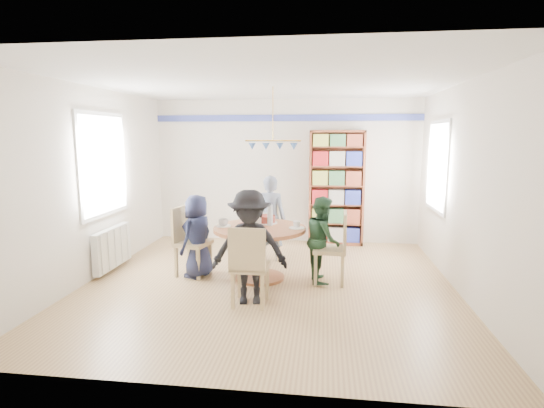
% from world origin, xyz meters
% --- Properties ---
extents(ground, '(5.00, 5.00, 0.00)m').
position_xyz_m(ground, '(0.00, 0.00, 0.00)').
color(ground, tan).
extents(room_shell, '(5.00, 5.00, 5.00)m').
position_xyz_m(room_shell, '(-0.26, 0.87, 1.65)').
color(room_shell, white).
rests_on(room_shell, ground).
extents(radiator, '(0.12, 1.00, 0.60)m').
position_xyz_m(radiator, '(-2.42, 0.30, 0.35)').
color(radiator, silver).
rests_on(radiator, ground).
extents(dining_table, '(1.30, 1.30, 0.75)m').
position_xyz_m(dining_table, '(-0.15, 0.19, 0.56)').
color(dining_table, brown).
rests_on(dining_table, ground).
extents(chair_left, '(0.53, 0.53, 1.01)m').
position_xyz_m(chair_left, '(-1.22, 0.25, 0.55)').
color(chair_left, tan).
rests_on(chair_left, ground).
extents(chair_right, '(0.46, 0.46, 1.00)m').
position_xyz_m(chair_right, '(0.92, 0.14, 0.55)').
color(chair_right, tan).
rests_on(chair_right, ground).
extents(chair_far, '(0.49, 0.49, 0.94)m').
position_xyz_m(chair_far, '(-0.20, 1.26, 0.52)').
color(chair_far, tan).
rests_on(chair_far, ground).
extents(chair_near, '(0.44, 0.44, 0.98)m').
position_xyz_m(chair_near, '(-0.12, -0.83, 0.54)').
color(chair_near, tan).
rests_on(chair_near, ground).
extents(person_left, '(0.56, 0.68, 1.20)m').
position_xyz_m(person_left, '(-1.05, 0.18, 0.60)').
color(person_left, '#171A33').
rests_on(person_left, ground).
extents(person_right, '(0.52, 0.63, 1.20)m').
position_xyz_m(person_right, '(0.74, 0.21, 0.60)').
color(person_right, '#1B3620').
rests_on(person_right, ground).
extents(person_far, '(0.54, 0.38, 1.40)m').
position_xyz_m(person_far, '(-0.12, 1.12, 0.70)').
color(person_far, gray).
rests_on(person_far, ground).
extents(person_near, '(0.96, 0.63, 1.39)m').
position_xyz_m(person_near, '(-0.13, -0.69, 0.69)').
color(person_near, black).
rests_on(person_near, ground).
extents(bookshelf, '(1.01, 0.30, 2.12)m').
position_xyz_m(bookshelf, '(0.96, 2.34, 1.04)').
color(bookshelf, brown).
rests_on(bookshelf, ground).
extents(tableware, '(1.26, 1.26, 0.33)m').
position_xyz_m(tableware, '(-0.18, 0.22, 0.82)').
color(tableware, white).
rests_on(tableware, dining_table).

